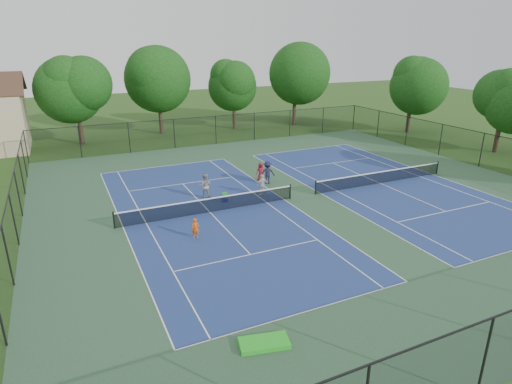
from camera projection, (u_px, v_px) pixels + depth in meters
name	position (u px, v px, depth m)	size (l,w,h in m)	color
ground	(303.00, 197.00, 30.52)	(140.00, 140.00, 0.00)	#234716
court_pad	(303.00, 197.00, 30.52)	(36.00, 36.00, 0.01)	#29492D
tennis_court_left	(210.00, 211.00, 27.70)	(12.00, 23.83, 1.07)	navy
tennis_court_right	(380.00, 182.00, 33.28)	(12.00, 23.83, 1.07)	navy
perimeter_fence	(304.00, 175.00, 29.98)	(36.08, 36.08, 3.02)	black
tree_back_a	(75.00, 86.00, 43.78)	(6.80, 6.80, 9.15)	#2D2116
tree_back_b	(158.00, 76.00, 48.89)	(7.60, 7.60, 10.03)	#2D2116
tree_back_c	(234.00, 84.00, 52.00)	(6.00, 6.00, 8.40)	#2D2116
tree_back_d	(295.00, 71.00, 53.88)	(7.80, 7.80, 10.37)	#2D2116
tree_side_e	(413.00, 83.00, 49.68)	(6.60, 6.60, 8.87)	#2D2116
tree_side_f	(505.00, 99.00, 40.88)	(5.80, 5.80, 8.12)	#2D2116
child_player	(195.00, 228.00, 23.97)	(0.43, 0.28, 1.18)	#DF550E
instructor	(205.00, 186.00, 30.01)	(0.86, 0.67, 1.78)	gray
bystander_a	(262.00, 185.00, 30.53)	(0.92, 0.38, 1.58)	silver
bystander_b	(267.00, 173.00, 32.96)	(1.17, 0.67, 1.80)	#1B1B3C
bystander_c	(261.00, 172.00, 33.72)	(0.72, 0.47, 1.47)	maroon
ball_crate	(225.00, 200.00, 29.50)	(0.37, 0.31, 0.30)	#161F97
ball_hopper	(225.00, 195.00, 29.39)	(0.34, 0.28, 0.36)	green
green_tarp	(264.00, 343.00, 15.65)	(1.84, 0.88, 0.18)	green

